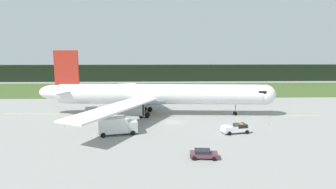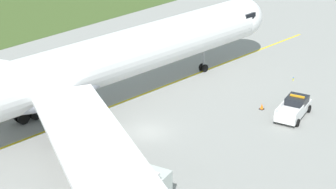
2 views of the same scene
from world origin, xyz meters
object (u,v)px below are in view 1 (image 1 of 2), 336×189
ops_pickup_truck (237,128)px  catering_truck (117,126)px  apron_cone (229,127)px  staff_car (203,154)px  airliner (156,95)px

ops_pickup_truck → catering_truck: size_ratio=0.76×
ops_pickup_truck → apron_cone: 3.38m
apron_cone → staff_car: bearing=-116.6°
staff_car → ops_pickup_truck: bearing=55.2°
ops_pickup_truck → staff_car: (-8.37, -12.04, -0.20)m
staff_car → apron_cone: (7.67, 15.29, -0.41)m
airliner → apron_cone: airliner is taller
airliner → apron_cone: size_ratio=97.59×
staff_car → apron_cone: bearing=63.4°
staff_car → airliner: bearing=105.0°
apron_cone → airliner: bearing=140.9°
catering_truck → ops_pickup_truck: bearing=0.8°
ops_pickup_truck → apron_cone: bearing=102.2°
ops_pickup_truck → apron_cone: ops_pickup_truck is taller
airliner → ops_pickup_truck: bearing=-44.5°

